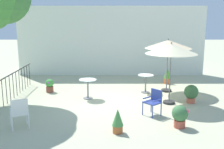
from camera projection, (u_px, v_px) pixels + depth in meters
The scene contains 14 objects.
ground_plane at pixel (112, 102), 10.27m from camera, with size 60.00×60.00×0.00m, color #B7B694.
villa_facade at pixel (112, 41), 14.82m from camera, with size 10.24×0.30×3.78m, color white.
terrace_railing at pixel (9, 85), 10.15m from camera, with size 0.03×5.73×1.01m.
patio_umbrella_0 at pixel (173, 50), 9.70m from camera, with size 1.88×1.88×2.30m.
patio_umbrella_1 at pixel (170, 45), 11.35m from camera, with size 1.98×1.98×2.29m.
cafe_table_0 at pixel (89, 85), 10.62m from camera, with size 0.69×0.69×0.78m.
cafe_table_1 at pixel (147, 80), 11.46m from camera, with size 0.67×0.67×0.78m.
patio_chair_0 at pixel (155, 100), 8.84m from camera, with size 0.65×0.65×0.84m.
patio_chair_1 at pixel (21, 111), 7.73m from camera, with size 0.63×0.60×0.90m.
potted_plant_0 at pixel (169, 76), 13.07m from camera, with size 0.34×0.34×0.78m.
potted_plant_1 at pixel (181, 115), 7.82m from camera, with size 0.47×0.47×0.66m.
potted_plant_2 at pixel (119, 120), 7.45m from camera, with size 0.32×0.32×0.70m.
potted_plant_3 at pixel (51, 85), 11.61m from camera, with size 0.35×0.38×0.57m.
potted_plant_4 at pixel (193, 93), 10.09m from camera, with size 0.53×0.53×0.70m.
Camera 1 is at (0.05, -9.83, 3.15)m, focal length 43.20 mm.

